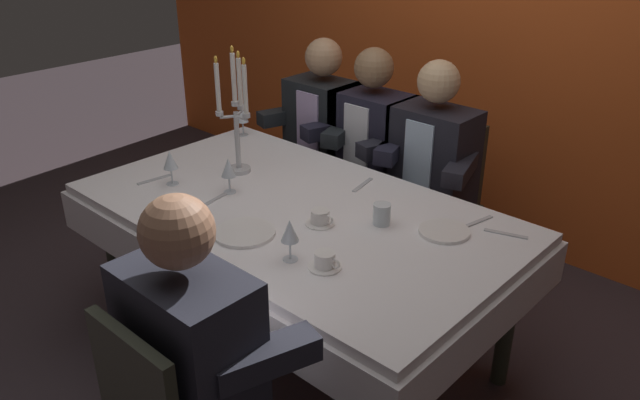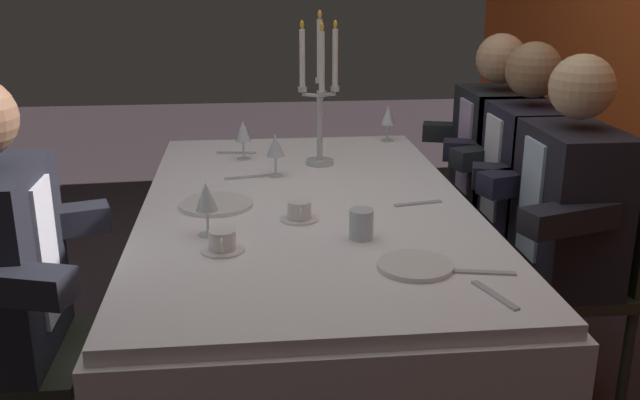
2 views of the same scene
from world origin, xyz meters
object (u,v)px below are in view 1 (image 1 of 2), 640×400
Objects in this scene: seated_diner_0 at (324,125)px; dinner_plate_1 at (245,233)px; seated_diner_3 at (189,351)px; wine_glass_2 at (228,168)px; seated_diner_2 at (433,158)px; coffee_cup_0 at (325,261)px; wine_glass_0 at (242,116)px; wine_glass_3 at (170,161)px; seated_diner_1 at (372,140)px; coffee_cup_1 at (320,218)px; dining_table at (295,231)px; wine_glass_1 at (290,232)px; candelabra at (236,117)px; water_tumbler_0 at (382,214)px; dinner_plate_0 at (444,231)px.

dinner_plate_1 is at bearing -61.14° from seated_diner_0.
wine_glass_2 is at bearing 133.48° from seated_diner_3.
seated_diner_2 is at bearing 65.79° from wine_glass_2.
seated_diner_3 is (0.01, -0.61, -0.03)m from coffee_cup_0.
dinner_plate_1 is 1.86× the size of coffee_cup_0.
wine_glass_0 is at bearing 133.76° from seated_diner_3.
wine_glass_3 is 0.13× the size of seated_diner_1.
dinner_plate_1 is 0.20× the size of seated_diner_2.
seated_diner_1 is at bearing 111.93° from seated_diner_3.
seated_diner_2 is 1.80m from seated_diner_3.
seated_diner_0 reaches higher than coffee_cup_1.
seated_diner_0 is (0.21, 0.44, -0.12)m from wine_glass_0.
coffee_cup_0 is at bearing -47.65° from seated_diner_0.
dining_table is 0.49m from wine_glass_1.
seated_diner_2 is (0.10, 1.19, -0.01)m from dinner_plate_1.
dining_table is at bearing 132.64° from wine_glass_1.
seated_diner_0 is (-0.16, 0.79, -0.28)m from candelabra.
seated_diner_1 reaches higher than wine_glass_2.
seated_diner_2 is at bearing 104.76° from coffee_cup_0.
wine_glass_3 is 0.13× the size of seated_diner_0.
water_tumbler_0 reaches higher than coffee_cup_0.
seated_diner_0 reaches higher than coffee_cup_0.
seated_diner_0 is at bearing 152.22° from dinner_plate_0.
seated_diner_3 is (0.44, -0.89, 0.11)m from dining_table.
dining_table is 11.83× the size of wine_glass_1.
candelabra reaches higher than seated_diner_1.
water_tumbler_0 is 0.67× the size of coffee_cup_0.
dining_table is at bearing 116.18° from seated_diner_3.
dinner_plate_1 is at bearing -85.51° from dining_table.
coffee_cup_0 is 1.57m from seated_diner_0.
coffee_cup_1 is 0.11× the size of seated_diner_1.
candelabra is at bearing 141.05° from dinner_plate_1.
water_tumbler_0 is at bearing 42.64° from coffee_cup_1.
dinner_plate_0 is 0.83× the size of dinner_plate_1.
seated_diner_0 is at bearing 180.00° from seated_diner_1.
candelabra is at bearing -103.66° from seated_diner_1.
wine_glass_0 is at bearing 150.37° from coffee_cup_0.
dinner_plate_1 is 0.20× the size of seated_diner_3.
dinner_plate_0 is 0.50m from coffee_cup_1.
wine_glass_2 is at bearing -160.35° from dinner_plate_0.
candelabra is at bearing 168.51° from coffee_cup_1.
water_tumbler_0 is at bearing 93.77° from seated_diner_3.
wine_glass_0 is at bearing 165.34° from water_tumbler_0.
seated_diner_3 is at bearing -88.98° from coffee_cup_0.
seated_diner_1 is at bearing 180.00° from seated_diner_2.
seated_diner_2 reaches higher than wine_glass_0.
wine_glass_1 is at bearing 104.03° from seated_diner_3.
coffee_cup_1 is 0.11× the size of seated_diner_3.
seated_diner_1 is 0.40m from seated_diner_2.
wine_glass_2 reaches higher than coffee_cup_0.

